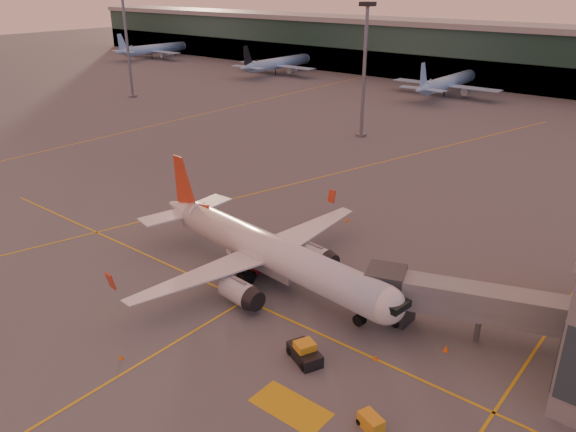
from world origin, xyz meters
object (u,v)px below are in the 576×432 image
Objects in this scene: main_airplane at (267,251)px; gpu_cart at (371,423)px; pushback_tug at (304,353)px; catering_truck at (249,252)px.

main_airplane is 23.04m from gpu_cart.
pushback_tug is (11.34, -8.30, -2.68)m from main_airplane.
main_airplane reaches higher than gpu_cart.
catering_truck is at bearing 176.79° from main_airplane.
pushback_tug is (14.39, -8.80, -1.50)m from catering_truck.
main_airplane is at bearing 167.86° from pushback_tug.
main_airplane is 14.31m from pushback_tug.
pushback_tug reaches higher than gpu_cart.
gpu_cart is (22.79, -12.03, -1.66)m from catering_truck.
gpu_cart is at bearing -24.21° from main_airplane.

